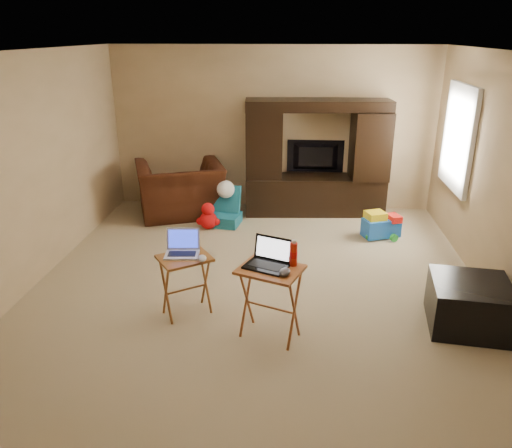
# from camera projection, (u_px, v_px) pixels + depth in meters

# --- Properties ---
(floor) EXTENTS (5.50, 5.50, 0.00)m
(floor) POSITION_uv_depth(u_px,v_px,m) (258.00, 283.00, 5.67)
(floor) COLOR tan
(floor) RESTS_ON ground
(ceiling) EXTENTS (5.50, 5.50, 0.00)m
(ceiling) POSITION_uv_depth(u_px,v_px,m) (258.00, 51.00, 4.77)
(ceiling) COLOR silver
(ceiling) RESTS_ON ground
(wall_back) EXTENTS (5.00, 0.00, 5.00)m
(wall_back) POSITION_uv_depth(u_px,v_px,m) (272.00, 129.00, 7.77)
(wall_back) COLOR tan
(wall_back) RESTS_ON ground
(wall_front) EXTENTS (5.00, 0.00, 5.00)m
(wall_front) POSITION_uv_depth(u_px,v_px,m) (215.00, 317.00, 2.66)
(wall_front) COLOR tan
(wall_front) RESTS_ON ground
(wall_left) EXTENTS (0.00, 5.50, 5.50)m
(wall_left) POSITION_uv_depth(u_px,v_px,m) (29.00, 172.00, 5.42)
(wall_left) COLOR tan
(wall_left) RESTS_ON ground
(wall_right) EXTENTS (0.00, 5.50, 5.50)m
(wall_right) POSITION_uv_depth(u_px,v_px,m) (505.00, 183.00, 5.02)
(wall_right) COLOR tan
(wall_right) RESTS_ON ground
(window_pane) EXTENTS (0.00, 1.20, 1.20)m
(window_pane) POSITION_uv_depth(u_px,v_px,m) (460.00, 138.00, 6.41)
(window_pane) COLOR white
(window_pane) RESTS_ON ground
(window_frame) EXTENTS (0.06, 1.14, 1.34)m
(window_frame) POSITION_uv_depth(u_px,v_px,m) (458.00, 138.00, 6.41)
(window_frame) COLOR white
(window_frame) RESTS_ON ground
(entertainment_center) EXTENTS (2.17, 0.71, 1.75)m
(entertainment_center) POSITION_uv_depth(u_px,v_px,m) (316.00, 158.00, 7.58)
(entertainment_center) COLOR black
(entertainment_center) RESTS_ON floor
(television) EXTENTS (0.89, 0.14, 0.51)m
(television) POSITION_uv_depth(u_px,v_px,m) (316.00, 157.00, 7.79)
(television) COLOR black
(television) RESTS_ON entertainment_center
(recliner) EXTENTS (1.56, 1.47, 0.82)m
(recliner) POSITION_uv_depth(u_px,v_px,m) (180.00, 189.00, 7.65)
(recliner) COLOR #421A0E
(recliner) RESTS_ON floor
(child_rocker) EXTENTS (0.50, 0.55, 0.57)m
(child_rocker) POSITION_uv_depth(u_px,v_px,m) (225.00, 206.00, 7.29)
(child_rocker) COLOR #16657C
(child_rocker) RESTS_ON floor
(plush_toy) EXTENTS (0.36, 0.30, 0.40)m
(plush_toy) POSITION_uv_depth(u_px,v_px,m) (208.00, 216.00, 7.17)
(plush_toy) COLOR red
(plush_toy) RESTS_ON floor
(push_toy) EXTENTS (0.60, 0.52, 0.38)m
(push_toy) POSITION_uv_depth(u_px,v_px,m) (381.00, 224.00, 6.87)
(push_toy) COLOR blue
(push_toy) RESTS_ON floor
(ottoman) EXTENTS (0.80, 0.80, 0.46)m
(ottoman) POSITION_uv_depth(u_px,v_px,m) (469.00, 305.00, 4.77)
(ottoman) COLOR black
(ottoman) RESTS_ON floor
(tray_table_left) EXTENTS (0.62, 0.59, 0.63)m
(tray_table_left) POSITION_uv_depth(u_px,v_px,m) (186.00, 286.00, 4.96)
(tray_table_left) COLOR #945523
(tray_table_left) RESTS_ON floor
(tray_table_right) EXTENTS (0.66, 0.60, 0.71)m
(tray_table_right) POSITION_uv_depth(u_px,v_px,m) (270.00, 303.00, 4.57)
(tray_table_right) COLOR #AB6329
(tray_table_right) RESTS_ON floor
(laptop_left) EXTENTS (0.35, 0.30, 0.24)m
(laptop_left) POSITION_uv_depth(u_px,v_px,m) (181.00, 244.00, 4.83)
(laptop_left) COLOR silver
(laptop_left) RESTS_ON tray_table_left
(laptop_right) EXTENTS (0.45, 0.42, 0.24)m
(laptop_right) POSITION_uv_depth(u_px,v_px,m) (266.00, 255.00, 4.42)
(laptop_right) COLOR black
(laptop_right) RESTS_ON tray_table_right
(mouse_left) EXTENTS (0.11, 0.14, 0.05)m
(mouse_left) POSITION_uv_depth(u_px,v_px,m) (202.00, 258.00, 4.76)
(mouse_left) COLOR silver
(mouse_left) RESTS_ON tray_table_left
(mouse_right) EXTENTS (0.13, 0.16, 0.06)m
(mouse_right) POSITION_uv_depth(u_px,v_px,m) (285.00, 272.00, 4.31)
(mouse_right) COLOR #3F3E43
(mouse_right) RESTS_ON tray_table_right
(water_bottle) EXTENTS (0.07, 0.07, 0.22)m
(water_bottle) POSITION_uv_depth(u_px,v_px,m) (293.00, 254.00, 4.46)
(water_bottle) COLOR red
(water_bottle) RESTS_ON tray_table_right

